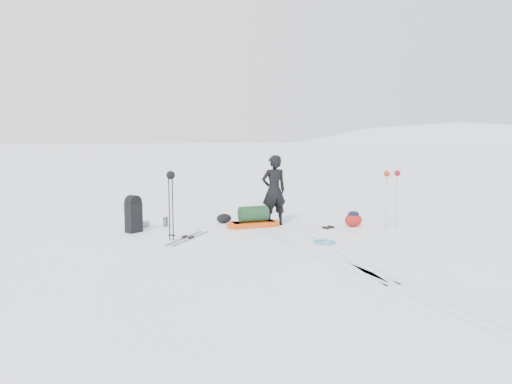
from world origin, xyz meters
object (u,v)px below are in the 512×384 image
Objects in this scene: expedition_rucksack at (135,215)px; ski_poles_black at (171,184)px; skier at (274,190)px; pulk_sled at (253,219)px.

ski_poles_black reaches higher than expedition_rucksack.
ski_poles_black is (-2.82, -0.88, 0.36)m from skier.
ski_poles_black is at bearing -158.48° from pulk_sled.
expedition_rucksack is 0.61× the size of ski_poles_black.
expedition_rucksack is 1.67m from ski_poles_black.
skier is 3.52m from expedition_rucksack.
pulk_sled is (-0.57, -0.04, -0.70)m from skier.
ski_poles_black is (-2.25, -0.84, 1.06)m from pulk_sled.
skier reaches higher than pulk_sled.
skier is at bearing 10.50° from ski_poles_black.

